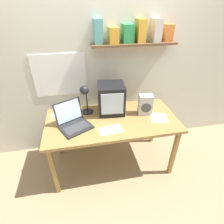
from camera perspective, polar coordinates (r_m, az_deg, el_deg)
The scene contains 11 objects.
ground_plane at distance 2.54m, azimuth 0.00°, elevation -15.99°, with size 12.00×12.00×0.00m, color tan.
back_wall at distance 2.26m, azimuth -2.47°, elevation 17.28°, with size 5.60×0.24×2.60m.
corner_desk at distance 2.08m, azimuth 0.00°, elevation -3.77°, with size 1.53×0.75×0.73m.
crt_monitor at distance 2.10m, azimuth -0.30°, elevation 4.40°, with size 0.34×0.33×0.36m.
laptop at distance 1.96m, azimuth -12.68°, elevation -2.62°, with size 0.42×0.41×0.27m.
desk_lamp at distance 2.03m, azimuth -8.77°, elevation 5.41°, with size 0.14×0.18×0.38m.
juice_glass at distance 2.29m, azimuth 12.31°, elevation 2.93°, with size 0.07×0.07×0.15m.
space_heater at distance 2.13m, azimuth 10.84°, elevation 2.41°, with size 0.18×0.14×0.25m.
loose_paper_near_laptop at distance 2.14m, azimuth 15.05°, elevation -1.82°, with size 0.24×0.24×0.00m.
open_notebook at distance 1.88m, azimuth -0.43°, elevation -5.86°, with size 0.27×0.17×0.00m.
loose_paper_near_monitor at distance 2.22m, azimuth -15.24°, elevation -0.53°, with size 0.33×0.28×0.00m.
Camera 1 is at (-0.32, -1.64, 1.91)m, focal length 28.00 mm.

